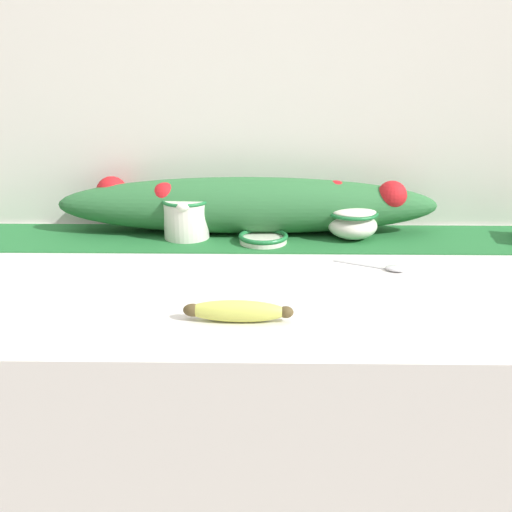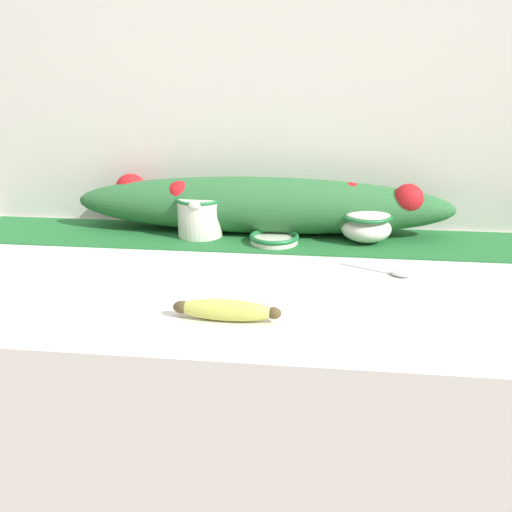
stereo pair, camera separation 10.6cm
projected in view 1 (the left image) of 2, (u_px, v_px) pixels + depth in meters
The scene contains 9 objects.
countertop at pixel (244, 461), 1.26m from camera, with size 1.54×0.71×0.89m, color silver.
back_wall at pixel (248, 98), 1.38m from camera, with size 2.34×0.04×2.40m, color silver.
table_runner at pixel (246, 238), 1.34m from camera, with size 1.42×0.23×0.00m, color #236B33.
cream_pitcher at pixel (186, 217), 1.33m from camera, with size 0.11×0.13×0.10m.
sugar_bowl at pixel (353, 221), 1.32m from camera, with size 0.12×0.12×0.10m.
small_dish at pixel (263, 238), 1.30m from camera, with size 0.11×0.11×0.02m.
banana at pixel (238, 311), 0.91m from camera, with size 0.18×0.04×0.04m.
spoon at pixel (391, 268), 1.14m from camera, with size 0.14×0.08×0.01m.
poinsettia_garland at pixel (247, 204), 1.36m from camera, with size 0.91×0.15×0.13m.
Camera 1 is at (0.04, -1.05, 1.28)m, focal length 40.00 mm.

